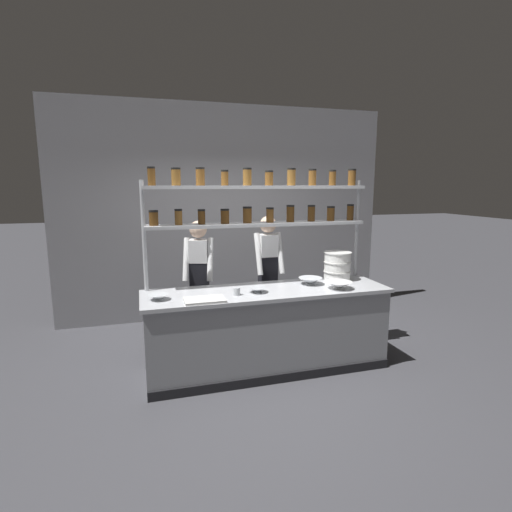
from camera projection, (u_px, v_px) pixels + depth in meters
The scene contains 13 objects.
ground_plane at pixel (267, 368), 4.53m from camera, with size 40.00×40.00×0.00m, color #3D3D42.
back_wall at pixel (227, 213), 6.19m from camera, with size 5.10×0.12×3.24m, color #939399.
prep_counter at pixel (267, 330), 4.45m from camera, with size 2.70×0.76×0.92m.
spice_shelf_unit at pixel (259, 209), 4.53m from camera, with size 2.58×0.28×2.24m.
chef_left at pixel (199, 278), 4.88m from camera, with size 0.41×0.34×1.63m.
chef_center at pixel (268, 271), 5.14m from camera, with size 0.36×0.29×1.66m.
container_stack at pixel (337, 266), 4.78m from camera, with size 0.33×0.33×0.34m.
cutting_board at pixel (205, 300), 3.94m from camera, with size 0.40×0.26×0.02m.
prep_bowl_near_left at pixel (310, 281), 4.60m from camera, with size 0.28×0.28×0.08m.
prep_bowl_center_front at pixel (339, 285), 4.40m from camera, with size 0.29×0.29×0.08m.
prep_bowl_center_back at pixel (158, 297), 3.97m from camera, with size 0.21×0.21×0.06m.
prep_bowl_near_right at pixel (257, 290), 4.25m from camera, with size 0.20×0.20×0.05m.
serving_cup_front at pixel (237, 291), 4.14m from camera, with size 0.07×0.07×0.08m.
Camera 1 is at (-1.31, -4.03, 2.05)m, focal length 28.00 mm.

